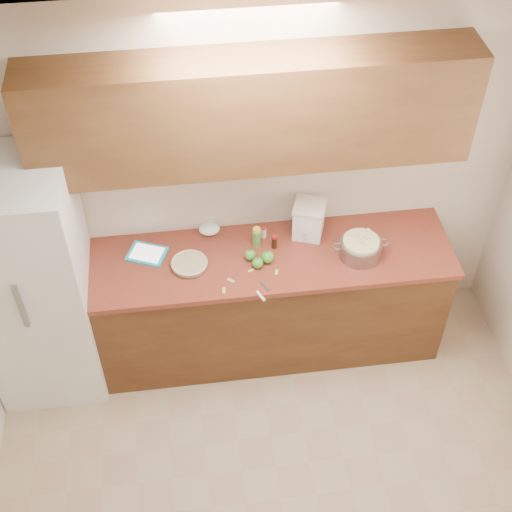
{
  "coord_description": "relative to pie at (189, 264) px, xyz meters",
  "views": [
    {
      "loc": [
        -0.42,
        -1.79,
        4.29
      ],
      "look_at": [
        -0.0,
        1.43,
        0.98
      ],
      "focal_mm": 50.0,
      "sensor_mm": 36.0,
      "label": 1
    }
  ],
  "objects": [
    {
      "name": "upper_cabinets",
      "position": [
        0.44,
        0.18,
        1.01
      ],
      "size": [
        2.6,
        0.34,
        0.7
      ],
      "primitive_type": "cube",
      "color": "brown",
      "rests_on": "room_shell"
    },
    {
      "name": "flour_canister",
      "position": [
        0.82,
        0.21,
        0.11
      ],
      "size": [
        0.26,
        0.26,
        0.26
      ],
      "rotation": [
        0.0,
        0.0,
        -0.34
      ],
      "color": "white",
      "rests_on": "counter_run"
    },
    {
      "name": "apple_left",
      "position": [
        0.4,
        0.01,
        0.02
      ],
      "size": [
        0.07,
        0.07,
        0.09
      ],
      "color": "#43912B",
      "rests_on": "counter_run"
    },
    {
      "name": "cinnamon_shaker",
      "position": [
        0.52,
        0.21,
        0.02
      ],
      "size": [
        0.04,
        0.04,
        0.09
      ],
      "rotation": [
        0.0,
        0.0,
        0.26
      ],
      "color": "beige",
      "rests_on": "counter_run"
    },
    {
      "name": "lemon_bottle",
      "position": [
        0.46,
        0.14,
        0.05
      ],
      "size": [
        0.06,
        0.06,
        0.15
      ],
      "rotation": [
        0.0,
        0.0,
        -0.25
      ],
      "color": "#4C8C38",
      "rests_on": "counter_run"
    },
    {
      "name": "vanilla_bottle",
      "position": [
        0.57,
        0.1,
        0.03
      ],
      "size": [
        0.04,
        0.04,
        0.1
      ],
      "rotation": [
        0.0,
        0.0,
        -0.16
      ],
      "color": "black",
      "rests_on": "counter_run"
    },
    {
      "name": "paper_towel",
      "position": [
        0.16,
        0.3,
        0.01
      ],
      "size": [
        0.17,
        0.15,
        0.06
      ],
      "primitive_type": "ellipsoid",
      "rotation": [
        0.0,
        0.0,
        0.24
      ],
      "color": "white",
      "rests_on": "counter_run"
    },
    {
      "name": "apple_front",
      "position": [
        0.44,
        -0.07,
        0.02
      ],
      "size": [
        0.07,
        0.07,
        0.09
      ],
      "color": "#43912B",
      "rests_on": "counter_run"
    },
    {
      "name": "apple_center",
      "position": [
        0.51,
        -0.02,
        0.02
      ],
      "size": [
        0.09,
        0.09,
        0.1
      ],
      "color": "#43912B",
      "rests_on": "counter_run"
    },
    {
      "name": "tablet",
      "position": [
        -0.27,
        0.14,
        -0.01
      ],
      "size": [
        0.3,
        0.27,
        0.02
      ],
      "rotation": [
        0.0,
        0.0,
        -0.4
      ],
      "color": "#279FBE",
      "rests_on": "counter_run"
    },
    {
      "name": "fridge",
      "position": [
        -1.0,
        -0.01,
        -0.04
      ],
      "size": [
        0.7,
        0.7,
        1.8
      ],
      "primitive_type": "cube",
      "color": "silver",
      "rests_on": "ground"
    },
    {
      "name": "mixing_bowl",
      "position": [
        0.81,
        0.22,
        0.02
      ],
      "size": [
        0.23,
        0.23,
        0.08
      ],
      "rotation": [
        0.0,
        0.0,
        -0.17
      ],
      "color": "silver",
      "rests_on": "counter_run"
    },
    {
      "name": "pie",
      "position": [
        0.0,
        0.0,
        0.0
      ],
      "size": [
        0.25,
        0.25,
        0.04
      ],
      "rotation": [
        0.0,
        0.0,
        -0.06
      ],
      "color": "silver",
      "rests_on": "counter_run"
    },
    {
      "name": "peel_b",
      "position": [
        0.2,
        -0.24,
        -0.02
      ],
      "size": [
        0.03,
        0.05,
        0.0
      ],
      "primitive_type": "cube",
      "rotation": [
        0.0,
        0.0,
        -1.7
      ],
      "color": "#9ABF5D",
      "rests_on": "counter_run"
    },
    {
      "name": "paring_knife",
      "position": [
        0.43,
        -0.31,
        -0.01
      ],
      "size": [
        0.09,
        0.18,
        0.02
      ],
      "rotation": [
        0.0,
        0.0,
        0.42
      ],
      "color": "gray",
      "rests_on": "counter_run"
    },
    {
      "name": "peel_c",
      "position": [
        0.56,
        -0.13,
        -0.02
      ],
      "size": [
        0.03,
        0.05,
        0.0
      ],
      "primitive_type": "cube",
      "rotation": [
        0.0,
        0.0,
        -1.81
      ],
      "color": "#9ABF5D",
      "rests_on": "counter_run"
    },
    {
      "name": "peel_d",
      "position": [
        0.39,
        -0.09,
        -0.02
      ],
      "size": [
        0.04,
        0.03,
        0.0
      ],
      "primitive_type": "cube",
      "rotation": [
        0.0,
        0.0,
        0.49
      ],
      "color": "#9ABF5D",
      "rests_on": "counter_run"
    },
    {
      "name": "counter_run",
      "position": [
        0.44,
        0.03,
        -0.48
      ],
      "size": [
        2.64,
        0.68,
        0.92
      ],
      "color": "#583418",
      "rests_on": "ground"
    },
    {
      "name": "peel_a",
      "position": [
        0.25,
        -0.16,
        -0.02
      ],
      "size": [
        0.05,
        0.05,
        0.0
      ],
      "primitive_type": "cube",
      "rotation": [
        0.0,
        0.0,
        -0.72
      ],
      "color": "#9ABF5D",
      "rests_on": "counter_run"
    },
    {
      "name": "room_shell",
      "position": [
        0.44,
        -1.45,
        0.36
      ],
      "size": [
        3.6,
        3.6,
        3.6
      ],
      "color": "tan",
      "rests_on": "ground"
    },
    {
      "name": "colander",
      "position": [
        1.12,
        -0.05,
        0.05
      ],
      "size": [
        0.37,
        0.27,
        0.14
      ],
      "rotation": [
        0.0,
        0.0,
        -0.15
      ],
      "color": "gray",
      "rests_on": "counter_run"
    }
  ]
}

